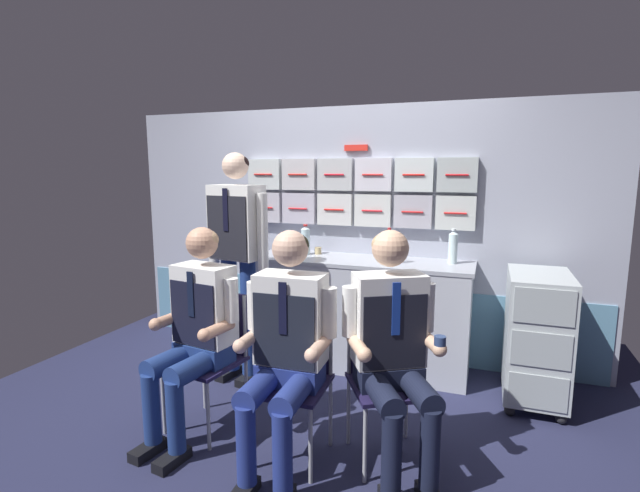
% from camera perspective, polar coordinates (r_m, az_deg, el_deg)
% --- Properties ---
extents(ground, '(4.80, 4.80, 0.04)m').
position_cam_1_polar(ground, '(3.20, -3.94, -21.51)').
color(ground, '#21243F').
extents(galley_bulkhead, '(4.20, 0.14, 2.15)m').
position_cam_1_polar(galley_bulkhead, '(4.08, 3.79, 1.55)').
color(galley_bulkhead, '#A2A7B9').
rests_on(galley_bulkhead, ground).
extents(galley_counter, '(1.79, 0.53, 0.90)m').
position_cam_1_polar(galley_counter, '(3.90, 4.85, -8.15)').
color(galley_counter, '#B1B6C1').
rests_on(galley_counter, ground).
extents(service_trolley, '(0.40, 0.65, 0.92)m').
position_cam_1_polar(service_trolley, '(3.62, 24.95, -9.74)').
color(service_trolley, black).
rests_on(service_trolley, ground).
extents(folding_chair_left, '(0.46, 0.46, 0.84)m').
position_cam_1_polar(folding_chair_left, '(3.10, -12.77, -11.64)').
color(folding_chair_left, '#A8AAAF').
rests_on(folding_chair_left, ground).
extents(crew_member_left, '(0.51, 0.66, 1.28)m').
position_cam_1_polar(crew_member_left, '(2.93, -14.97, -9.10)').
color(crew_member_left, black).
rests_on(crew_member_left, ground).
extents(folding_chair_center, '(0.41, 0.42, 0.84)m').
position_cam_1_polar(folding_chair_center, '(2.75, -2.90, -14.18)').
color(folding_chair_center, '#A8AAAF').
rests_on(folding_chair_center, ground).
extents(crew_member_center, '(0.52, 0.64, 1.30)m').
position_cam_1_polar(crew_member_center, '(2.54, -4.22, -11.33)').
color(crew_member_center, black).
rests_on(crew_member_center, ground).
extents(folding_chair_right, '(0.55, 0.55, 0.84)m').
position_cam_1_polar(folding_chair_right, '(2.77, 7.73, -14.14)').
color(folding_chair_right, '#A8AAAF').
rests_on(folding_chair_right, ground).
extents(crew_member_right, '(0.62, 0.71, 1.30)m').
position_cam_1_polar(crew_member_right, '(2.55, 8.94, -11.29)').
color(crew_member_right, black).
rests_on(crew_member_right, ground).
extents(crew_member_standing, '(0.54, 0.31, 1.74)m').
position_cam_1_polar(crew_member_standing, '(3.55, -10.07, -0.01)').
color(crew_member_standing, black).
rests_on(crew_member_standing, ground).
extents(water_bottle_clear, '(0.06, 0.06, 0.28)m').
position_cam_1_polar(water_bottle_clear, '(3.62, 8.44, -0.09)').
color(water_bottle_clear, silver).
rests_on(water_bottle_clear, galley_counter).
extents(water_bottle_short, '(0.07, 0.07, 0.27)m').
position_cam_1_polar(water_bottle_short, '(3.73, 15.95, -0.14)').
color(water_bottle_short, silver).
rests_on(water_bottle_short, galley_counter).
extents(water_bottle_blue_cap, '(0.08, 0.08, 0.26)m').
position_cam_1_polar(water_bottle_blue_cap, '(3.99, -1.78, 0.72)').
color(water_bottle_blue_cap, silver).
rests_on(water_bottle_blue_cap, galley_counter).
extents(coffee_cup_white, '(0.06, 0.06, 0.06)m').
position_cam_1_polar(coffee_cup_white, '(4.01, -0.25, -0.54)').
color(coffee_cup_white, tan).
rests_on(coffee_cup_white, galley_counter).
extents(paper_cup_tan, '(0.07, 0.07, 0.08)m').
position_cam_1_polar(paper_cup_tan, '(3.79, 7.93, -1.07)').
color(paper_cup_tan, white).
rests_on(paper_cup_tan, galley_counter).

